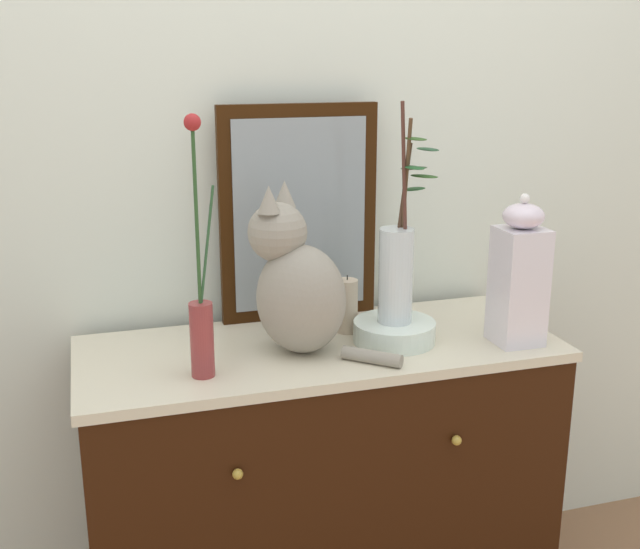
{
  "coord_description": "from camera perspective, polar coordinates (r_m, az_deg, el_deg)",
  "views": [
    {
      "loc": [
        -0.53,
        -1.74,
        1.53
      ],
      "look_at": [
        0.0,
        0.0,
        1.0
      ],
      "focal_mm": 43.91,
      "sensor_mm": 36.0,
      "label": 1
    }
  ],
  "objects": [
    {
      "name": "wall_back",
      "position": [
        2.13,
        -2.5,
        9.92
      ],
      "size": [
        4.4,
        0.08,
        2.6
      ],
      "primitive_type": "cube",
      "color": "silver",
      "rests_on": "ground_plane"
    },
    {
      "name": "sideboard",
      "position": [
        2.13,
        0.0,
        -15.45
      ],
      "size": [
        1.19,
        0.5,
        0.82
      ],
      "color": "black",
      "rests_on": "ground_plane"
    },
    {
      "name": "mirror_leaning",
      "position": [
        2.07,
        -1.54,
        4.43
      ],
      "size": [
        0.42,
        0.03,
        0.57
      ],
      "color": "black",
      "rests_on": "sideboard"
    },
    {
      "name": "cat_sitting",
      "position": [
        1.86,
        -1.73,
        -0.68
      ],
      "size": [
        0.35,
        0.33,
        0.41
      ],
      "color": "gray",
      "rests_on": "sideboard"
    },
    {
      "name": "vase_slim_green",
      "position": [
        1.74,
        -8.66,
        -3.05
      ],
      "size": [
        0.07,
        0.05,
        0.58
      ],
      "color": "maroon",
      "rests_on": "sideboard"
    },
    {
      "name": "bowl_porcelain",
      "position": [
        1.97,
        5.43,
        -4.15
      ],
      "size": [
        0.21,
        0.21,
        0.05
      ],
      "primitive_type": "cylinder",
      "color": "white",
      "rests_on": "sideboard"
    },
    {
      "name": "vase_glass_clear",
      "position": [
        1.92,
        5.65,
        0.55
      ],
      "size": [
        0.14,
        0.12,
        0.54
      ],
      "color": "silver",
      "rests_on": "bowl_porcelain"
    },
    {
      "name": "jar_lidded_porcelain",
      "position": [
        1.97,
        14.31,
        -0.12
      ],
      "size": [
        0.11,
        0.11,
        0.38
      ],
      "color": "white",
      "rests_on": "sideboard"
    },
    {
      "name": "candle_pillar",
      "position": [
        2.01,
        1.98,
        -2.3
      ],
      "size": [
        0.06,
        0.06,
        0.15
      ],
      "color": "beige",
      "rests_on": "sideboard"
    }
  ]
}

